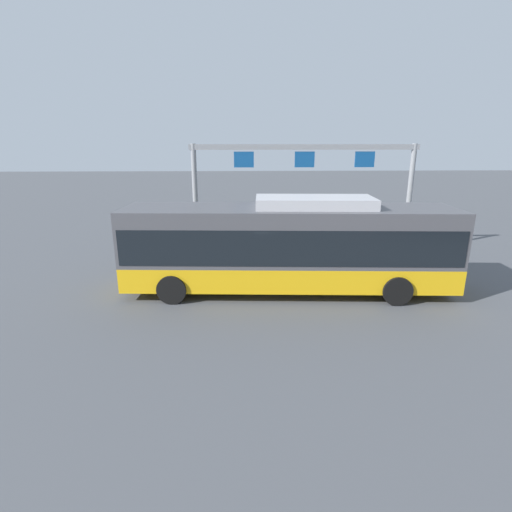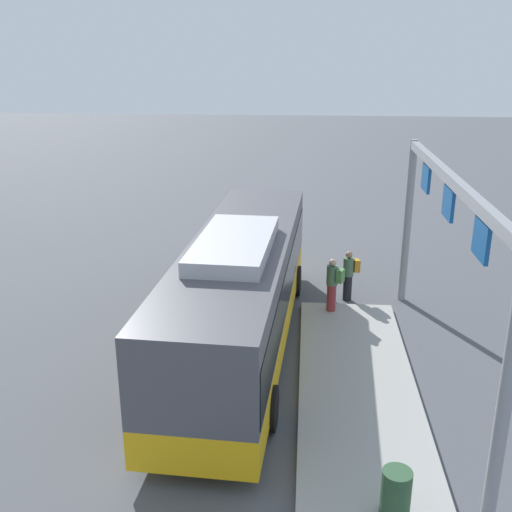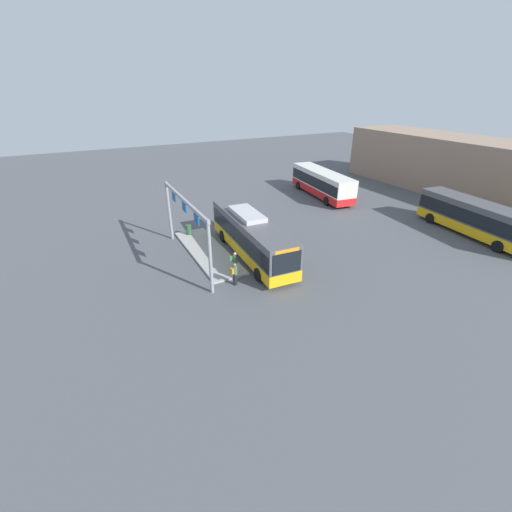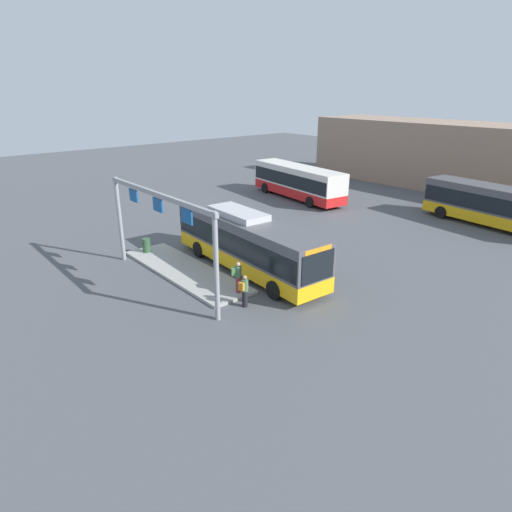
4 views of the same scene
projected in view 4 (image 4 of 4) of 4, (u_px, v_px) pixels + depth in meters
ground_plane at (247, 269)px, 26.39m from camera, size 120.00×120.00×0.00m
platform_curb at (185, 271)px, 26.03m from camera, size 10.00×2.80×0.16m
bus_main at (247, 241)px, 25.75m from camera, size 11.71×3.15×3.46m
bus_background_left at (298, 180)px, 42.60m from camera, size 11.38×3.88×3.10m
bus_background_right at (497, 205)px, 33.79m from camera, size 11.36×3.73×3.10m
person_boarding at (244, 290)px, 21.61m from camera, size 0.43×0.58×1.67m
person_waiting_near at (238, 276)px, 22.79m from camera, size 0.51×0.60×1.67m
platform_sign_gantry at (159, 218)px, 22.98m from camera, size 10.49×0.24×5.20m
station_building at (455, 156)px, 46.51m from camera, size 31.65×8.00×6.74m
trash_bin at (146, 245)px, 28.61m from camera, size 0.52×0.52×0.90m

